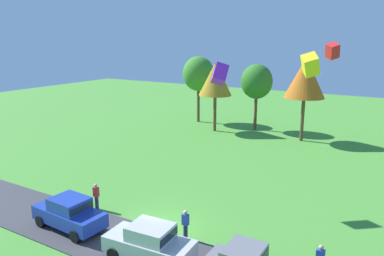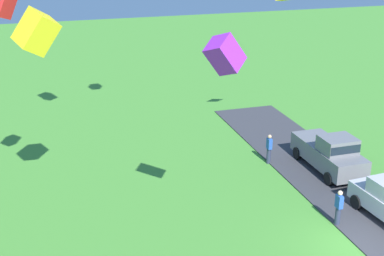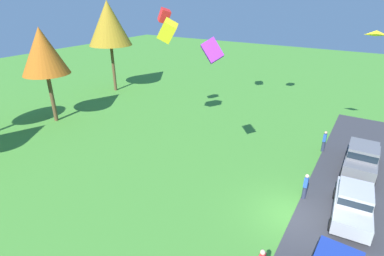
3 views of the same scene
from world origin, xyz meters
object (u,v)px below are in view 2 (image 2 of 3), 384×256
at_px(kite_box_trailing_tail, 36,32).
at_px(car_pickup_by_flagpole, 330,152).
at_px(kite_box_high_left, 2,3).
at_px(person_beside_suv, 339,208).
at_px(person_watching_sky, 269,149).
at_px(kite_box_mid_center, 225,55).

bearing_deg(kite_box_trailing_tail, car_pickup_by_flagpole, -82.43).
bearing_deg(kite_box_high_left, car_pickup_by_flagpole, -87.39).
xyz_separation_m(person_beside_suv, kite_box_high_left, (4.29, 13.08, 8.79)).
bearing_deg(person_beside_suv, kite_box_trailing_tail, 75.51).
xyz_separation_m(car_pickup_by_flagpole, person_beside_suv, (-5.00, 2.53, -0.23)).
bearing_deg(person_watching_sky, car_pickup_by_flagpole, -125.65).
relative_size(car_pickup_by_flagpole, person_beside_suv, 2.93).
xyz_separation_m(person_beside_suv, person_watching_sky, (6.92, 0.15, 0.00)).
distance_m(car_pickup_by_flagpole, kite_box_mid_center, 12.64).
height_order(person_beside_suv, kite_box_trailing_tail, kite_box_trailing_tail).
height_order(kite_box_trailing_tail, kite_box_mid_center, kite_box_trailing_tail).
bearing_deg(kite_box_high_left, kite_box_mid_center, -126.56).
distance_m(kite_box_trailing_tail, kite_box_mid_center, 7.33).
distance_m(person_beside_suv, kite_box_high_left, 16.33).
xyz_separation_m(car_pickup_by_flagpole, kite_box_high_left, (-0.71, 15.61, 8.56)).
bearing_deg(car_pickup_by_flagpole, kite_box_high_left, 92.61).
height_order(person_watching_sky, kite_box_mid_center, kite_box_mid_center).
xyz_separation_m(person_watching_sky, kite_box_trailing_tail, (-3.84, 11.78, 7.83)).
relative_size(car_pickup_by_flagpole, kite_box_high_left, 4.99).
xyz_separation_m(person_beside_suv, kite_box_mid_center, (-1.05, 5.88, 7.47)).
relative_size(person_watching_sky, kite_box_high_left, 1.70).
distance_m(kite_box_high_left, kite_box_mid_center, 9.06).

